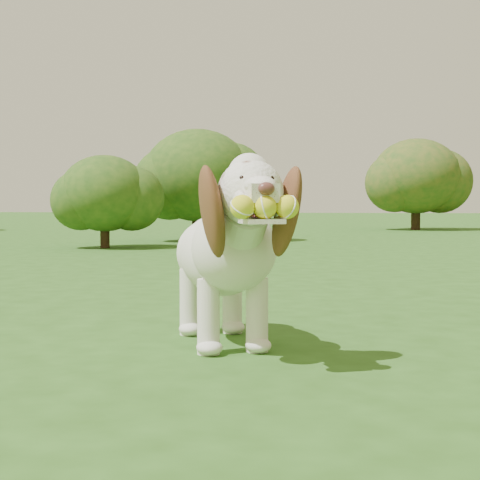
# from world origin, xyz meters

# --- Properties ---
(ground) EXTENTS (80.00, 80.00, 0.00)m
(ground) POSITION_xyz_m (0.00, 0.00, 0.00)
(ground) COLOR #284E16
(ground) RESTS_ON ground
(dog) EXTENTS (0.77, 1.25, 0.84)m
(dog) POSITION_xyz_m (-0.52, 0.29, 0.45)
(dog) COLOR white
(dog) RESTS_ON ground
(shrub_a) EXTENTS (1.26, 1.26, 1.31)m
(shrub_a) POSITION_xyz_m (-3.38, 6.98, 0.77)
(shrub_a) COLOR #382314
(shrub_a) RESTS_ON ground
(shrub_i) EXTENTS (2.03, 2.03, 2.11)m
(shrub_i) POSITION_xyz_m (1.55, 14.47, 1.24)
(shrub_i) COLOR #382314
(shrub_i) RESTS_ON ground
(shrub_b) EXTENTS (1.77, 1.77, 1.84)m
(shrub_b) POSITION_xyz_m (-2.44, 8.85, 1.08)
(shrub_b) COLOR #382314
(shrub_b) RESTS_ON ground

